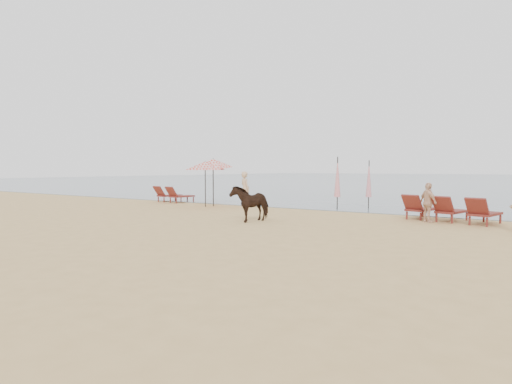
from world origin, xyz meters
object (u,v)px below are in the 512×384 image
umbrella_open_left_a (205,166)px  umbrella_open_left_b (213,163)px  beachgoer_left (245,189)px  umbrella_closed_right (337,177)px  cow (251,203)px  lounger_cluster_right (449,210)px  beachgoer_right_b (428,202)px  lounger_cluster_left (173,195)px  umbrella_closed_left (369,179)px

umbrella_open_left_a → umbrella_open_left_b: 0.56m
beachgoer_left → umbrella_closed_right: bearing=-132.3°
umbrella_closed_right → cow: 6.09m
umbrella_closed_right → lounger_cluster_right: bearing=-21.3°
beachgoer_left → beachgoer_right_b: beachgoer_left is taller
lounger_cluster_right → umbrella_open_left_b: size_ratio=1.30×
umbrella_closed_right → beachgoer_right_b: umbrella_closed_right is taller
lounger_cluster_right → lounger_cluster_left: bearing=-170.1°
umbrella_open_left_a → lounger_cluster_right: bearing=-4.8°
umbrella_open_left_a → umbrella_closed_right: umbrella_closed_right is taller
umbrella_open_left_b → beachgoer_left: 2.28m
lounger_cluster_right → beachgoer_left: (-9.78, 0.66, 0.46)m
umbrella_open_left_a → beachgoer_left: size_ratio=1.29×
lounger_cluster_right → cow: size_ratio=2.09×
lounger_cluster_left → lounger_cluster_right: bearing=2.9°
lounger_cluster_right → umbrella_closed_right: (-5.34, 2.08, 1.11)m
beachgoer_left → beachgoer_right_b: (9.15, -1.23, -0.19)m
lounger_cluster_left → beachgoer_left: beachgoer_left is taller
lounger_cluster_right → beachgoer_left: size_ratio=1.83×
umbrella_open_left_a → beachgoer_left: (1.91, 0.88, -1.22)m
umbrella_closed_left → beachgoer_right_b: (3.61, -3.97, -0.73)m
beachgoer_right_b → lounger_cluster_left: bearing=35.1°
lounger_cluster_right → cow: 7.44m
lounger_cluster_left → umbrella_closed_left: (11.04, 2.37, 1.02)m
lounger_cluster_right → beachgoer_right_b: bearing=-124.2°
umbrella_closed_right → lounger_cluster_left: bearing=-174.0°
lounger_cluster_right → umbrella_closed_left: (-4.24, 3.40, 1.01)m
umbrella_closed_right → umbrella_open_left_a: bearing=-160.1°
umbrella_closed_left → cow: (-2.11, -7.26, -0.79)m
lounger_cluster_left → umbrella_closed_right: 10.06m
lounger_cluster_left → beachgoer_right_b: size_ratio=1.35×
umbrella_closed_left → umbrella_closed_right: bearing=-129.6°
lounger_cluster_left → umbrella_closed_left: umbrella_closed_left is taller
umbrella_open_left_b → beachgoer_right_b: (10.97, -0.88, -1.52)m
umbrella_closed_left → cow: size_ratio=1.48×
umbrella_open_left_b → beachgoer_right_b: size_ratio=1.77×
lounger_cluster_left → beachgoer_left: size_ratio=1.08×
lounger_cluster_left → lounger_cluster_right: lounger_cluster_right is taller
umbrella_open_left_b → cow: bearing=-23.7°
lounger_cluster_left → lounger_cluster_right: (15.28, -1.03, 0.02)m
umbrella_open_left_b → beachgoer_left: bearing=25.6°
umbrella_open_left_a → umbrella_open_left_b: umbrella_open_left_b is taller
umbrella_open_left_b → umbrella_closed_right: (6.26, 1.76, -0.69)m
umbrella_open_left_b → umbrella_closed_right: size_ratio=1.02×
umbrella_closed_right → beachgoer_left: 4.71m
umbrella_open_left_a → cow: size_ratio=1.47×
cow → beachgoer_left: size_ratio=0.88×
umbrella_closed_right → cow: (-1.02, -5.94, -0.89)m
umbrella_closed_left → beachgoer_right_b: 5.42m
umbrella_closed_left → umbrella_open_left_a: bearing=-154.1°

